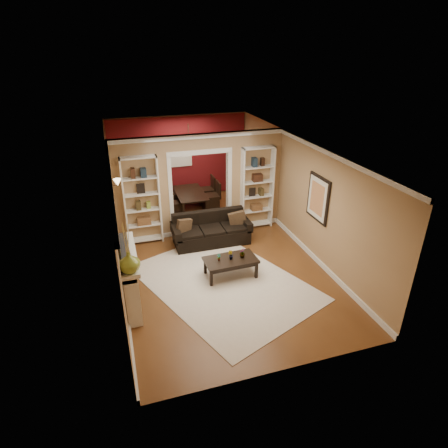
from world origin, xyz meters
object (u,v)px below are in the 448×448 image
object	(u,v)px
bookshelf_left	(142,201)
bookshelf_right	(257,188)
coffee_table	(231,267)
dining_table	(191,201)
sofa	(211,229)
fireplace	(131,278)

from	to	relation	value
bookshelf_left	bookshelf_right	distance (m)	3.10
coffee_table	dining_table	size ratio (longest dim) A/B	0.74
coffee_table	bookshelf_left	size ratio (longest dim) A/B	0.50
dining_table	bookshelf_left	bearing A→B (deg)	137.46
bookshelf_right	coffee_table	bearing A→B (deg)	-123.65
sofa	dining_table	bearing A→B (deg)	90.12
bookshelf_right	bookshelf_left	bearing A→B (deg)	180.00
fireplace	dining_table	size ratio (longest dim) A/B	1.09
sofa	coffee_table	bearing A→B (deg)	-90.27
sofa	dining_table	size ratio (longest dim) A/B	1.29
sofa	dining_table	xyz separation A→B (m)	(-0.01, 2.36, -0.12)
coffee_table	dining_table	bearing A→B (deg)	87.77
bookshelf_left	sofa	bearing A→B (deg)	-19.54
bookshelf_left	fireplace	xyz separation A→B (m)	(-0.54, -2.53, -0.57)
bookshelf_left	bookshelf_right	xyz separation A→B (m)	(3.10, 0.00, 0.00)
bookshelf_left	fireplace	distance (m)	2.65
coffee_table	bookshelf_right	bearing A→B (deg)	54.16
sofa	bookshelf_left	size ratio (longest dim) A/B	0.87
bookshelf_right	dining_table	xyz separation A→B (m)	(-1.47, 1.78, -0.88)
bookshelf_right	fireplace	xyz separation A→B (m)	(-3.64, -2.53, -0.57)
coffee_table	sofa	bearing A→B (deg)	87.54
sofa	bookshelf_right	xyz separation A→B (m)	(1.47, 0.58, 0.76)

